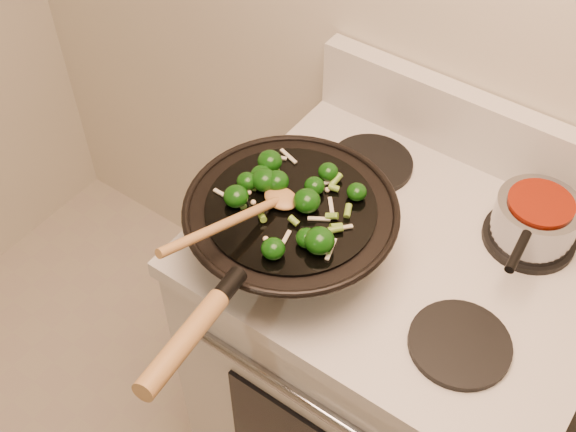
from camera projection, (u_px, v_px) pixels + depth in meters
The scene contains 5 objects.
stove at pixel (387, 364), 1.74m from camera, with size 0.78×0.67×1.08m.
wok at pixel (290, 228), 1.33m from camera, with size 0.40×0.65×0.21m.
stirfry at pixel (288, 198), 1.29m from camera, with size 0.26×0.25×0.05m.
wooden_spoon at pixel (249, 213), 1.24m from camera, with size 0.08×0.31×0.11m.
saucepan at pixel (535, 219), 1.37m from camera, with size 0.16×0.26×0.10m.
Camera 1 is at (0.03, 0.30, 2.00)m, focal length 45.00 mm.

